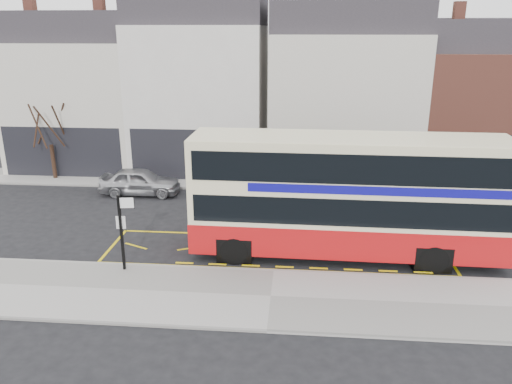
# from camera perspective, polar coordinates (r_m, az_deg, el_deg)

# --- Properties ---
(ground) EXTENTS (120.00, 120.00, 0.00)m
(ground) POSITION_cam_1_polar(r_m,az_deg,el_deg) (19.51, 2.09, -8.77)
(ground) COLOR black
(ground) RESTS_ON ground
(pavement) EXTENTS (40.00, 4.00, 0.15)m
(pavement) POSITION_cam_1_polar(r_m,az_deg,el_deg) (17.46, 1.69, -11.98)
(pavement) COLOR #9B9793
(pavement) RESTS_ON ground
(kerb) EXTENTS (40.00, 0.15, 0.15)m
(kerb) POSITION_cam_1_polar(r_m,az_deg,el_deg) (19.15, 2.04, -9.08)
(kerb) COLOR gray
(kerb) RESTS_ON ground
(far_pavement) EXTENTS (50.00, 3.00, 0.15)m
(far_pavement) POSITION_cam_1_polar(r_m,az_deg,el_deg) (29.71, 3.21, 1.03)
(far_pavement) COLOR #9B9793
(far_pavement) RESTS_ON ground
(road_markings) EXTENTS (14.00, 3.40, 0.01)m
(road_markings) POSITION_cam_1_polar(r_m,az_deg,el_deg) (20.95, 2.32, -6.77)
(road_markings) COLOR #D9BA0B
(road_markings) RESTS_ON ground
(terrace_far_left) EXTENTS (8.00, 8.01, 10.80)m
(terrace_far_left) POSITION_cam_1_polar(r_m,az_deg,el_deg) (35.60, -19.09, 10.78)
(terrace_far_left) COLOR beige
(terrace_far_left) RESTS_ON ground
(terrace_left) EXTENTS (8.00, 8.01, 11.80)m
(terrace_left) POSITION_cam_1_polar(r_m,az_deg,el_deg) (33.15, -6.14, 12.04)
(terrace_left) COLOR silver
(terrace_left) RESTS_ON ground
(terrace_green_shop) EXTENTS (9.00, 8.01, 11.30)m
(terrace_green_shop) POSITION_cam_1_polar(r_m,az_deg,el_deg) (32.68, 9.88, 11.35)
(terrace_green_shop) COLOR beige
(terrace_green_shop) RESTS_ON ground
(terrace_right) EXTENTS (9.00, 8.01, 10.30)m
(terrace_right) POSITION_cam_1_polar(r_m,az_deg,el_deg) (34.66, 25.03, 9.48)
(terrace_right) COLOR brown
(terrace_right) RESTS_ON ground
(double_decker_bus) EXTENTS (12.36, 3.04, 4.92)m
(double_decker_bus) POSITION_cam_1_polar(r_m,az_deg,el_deg) (20.02, 10.50, -0.34)
(double_decker_bus) COLOR beige
(double_decker_bus) RESTS_ON ground
(bus_stop_post) EXTENTS (0.74, 0.15, 2.96)m
(bus_stop_post) POSITION_cam_1_polar(r_m,az_deg,el_deg) (19.09, -15.02, -3.70)
(bus_stop_post) COLOR black
(bus_stop_post) RESTS_ON pavement
(car_silver) EXTENTS (4.43, 1.84, 1.50)m
(car_silver) POSITION_cam_1_polar(r_m,az_deg,el_deg) (28.41, -13.12, 1.19)
(car_silver) COLOR #A7A8AC
(car_silver) RESTS_ON ground
(car_grey) EXTENTS (4.07, 2.18, 1.27)m
(car_grey) POSITION_cam_1_polar(r_m,az_deg,el_deg) (28.31, 3.06, 1.35)
(car_grey) COLOR #3C3D43
(car_grey) RESTS_ON ground
(car_white) EXTENTS (5.61, 3.64, 1.51)m
(car_white) POSITION_cam_1_polar(r_m,az_deg,el_deg) (28.30, 17.08, 0.79)
(car_white) COLOR silver
(car_white) RESTS_ON ground
(street_tree_left) EXTENTS (2.76, 2.76, 5.96)m
(street_tree_left) POSITION_cam_1_polar(r_m,az_deg,el_deg) (32.04, -22.76, 8.25)
(street_tree_left) COLOR #331F16
(street_tree_left) RESTS_ON ground
(street_tree_right) EXTENTS (2.17, 2.17, 4.68)m
(street_tree_right) POSITION_cam_1_polar(r_m,az_deg,el_deg) (31.36, 20.52, 6.68)
(street_tree_right) COLOR #331F16
(street_tree_right) RESTS_ON ground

